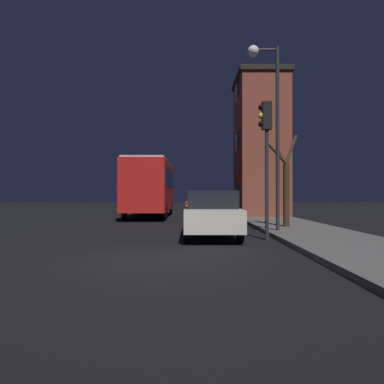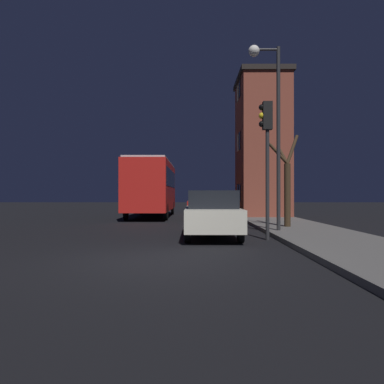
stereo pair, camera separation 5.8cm
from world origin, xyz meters
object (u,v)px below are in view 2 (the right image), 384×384
object	(u,v)px
traffic_light	(266,141)
bus	(152,184)
car_near_lane	(212,213)
car_mid_lane	(205,207)
bare_tree	(286,182)
streetlamp	(270,105)
car_far_lane	(198,203)

from	to	relation	value
traffic_light	bus	xyz separation A→B (m)	(-5.05, 12.10, -1.08)
car_near_lane	car_mid_lane	distance (m)	9.48
bare_tree	car_near_lane	bearing A→B (deg)	-140.09
car_near_lane	streetlamp	bearing A→B (deg)	24.49
bare_tree	car_near_lane	size ratio (longest dim) A/B	0.84
bus	car_far_lane	size ratio (longest dim) A/B	2.15
streetlamp	traffic_light	bearing A→B (deg)	-104.58
bare_tree	car_near_lane	xyz separation A→B (m)	(-3.21, -2.68, -1.17)
traffic_light	car_far_lane	bearing A→B (deg)	95.96
car_mid_lane	traffic_light	bearing A→B (deg)	-80.48
bare_tree	bus	size ratio (longest dim) A/B	0.41
streetlamp	bus	distance (m)	12.03
streetlamp	car_mid_lane	xyz separation A→B (m)	(-2.17, 8.49, -4.06)
traffic_light	streetlamp	bearing A→B (deg)	75.42
bare_tree	car_mid_lane	world-z (taller)	bare_tree
traffic_light	car_mid_lane	bearing A→B (deg)	99.52
car_far_lane	car_near_lane	bearing A→B (deg)	-89.03
car_near_lane	car_far_lane	xyz separation A→B (m)	(-0.32, 18.83, -0.07)
bare_tree	streetlamp	bearing A→B (deg)	-121.33
bus	traffic_light	bearing A→B (deg)	-67.33
bare_tree	car_far_lane	world-z (taller)	bare_tree
streetlamp	bare_tree	xyz separation A→B (m)	(1.03, 1.69, -2.77)
bare_tree	car_mid_lane	distance (m)	7.62
bare_tree	car_near_lane	distance (m)	4.34
bus	car_mid_lane	bearing A→B (deg)	-29.32
car_far_lane	bus	bearing A→B (deg)	-111.94
car_near_lane	car_far_lane	distance (m)	18.83
car_near_lane	car_mid_lane	world-z (taller)	car_near_lane
streetlamp	bus	world-z (taller)	streetlamp
car_near_lane	car_far_lane	size ratio (longest dim) A/B	1.05
streetlamp	bus	bearing A→B (deg)	117.97
car_far_lane	car_mid_lane	bearing A→B (deg)	-87.98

